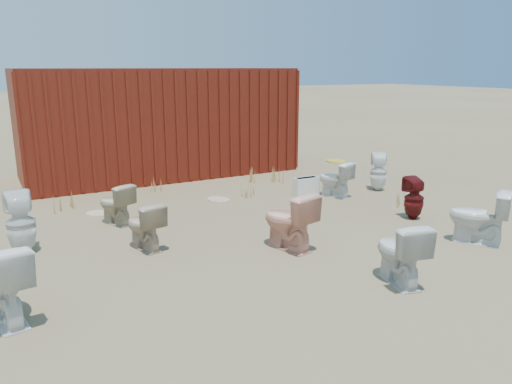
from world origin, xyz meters
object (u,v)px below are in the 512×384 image
toilet_back_a (21,223)px  toilet_back_e (379,172)px  toilet_front_maroon (414,198)px  toilet_back_yellowlid (335,179)px  toilet_front_c (400,252)px  toilet_back_beige_right (144,226)px  shipping_container (159,122)px  toilet_front_e (479,217)px  toilet_back_beige_left (115,204)px  loose_tank (306,186)px  toilet_front_a (4,282)px  toilet_front_pink (288,221)px

toilet_back_a → toilet_back_e: 6.60m
toilet_front_maroon → toilet_back_yellowlid: 1.79m
toilet_front_c → toilet_back_beige_right: toilet_front_c is taller
shipping_container → toilet_back_e: bearing=-48.8°
toilet_front_e → toilet_back_beige_left: 5.42m
toilet_back_yellowlid → loose_tank: (-0.41, 0.36, -0.17)m
toilet_front_e → toilet_back_a: (-5.64, 2.69, 0.03)m
toilet_back_a → toilet_back_beige_right: bearing=155.4°
toilet_front_a → toilet_back_beige_left: toilet_front_a is taller
toilet_front_c → toilet_front_maroon: 2.69m
toilet_front_a → toilet_back_beige_right: size_ratio=1.22×
toilet_back_e → loose_tank: 1.56m
toilet_front_pink → toilet_back_beige_right: toilet_front_pink is taller
toilet_front_a → toilet_back_yellowlid: bearing=-166.8°
toilet_front_c → toilet_front_maroon: (2.04, 1.74, -0.03)m
toilet_back_beige_left → loose_tank: size_ratio=1.32×
toilet_front_pink → toilet_back_a: size_ratio=0.96×
toilet_front_e → loose_tank: bearing=-112.9°
toilet_back_e → toilet_back_yellowlid: bearing=38.4°
toilet_front_maroon → toilet_back_e: size_ratio=0.91×
toilet_front_pink → shipping_container: bearing=-105.2°
toilet_front_a → toilet_front_pink: bearing=177.3°
shipping_container → toilet_front_a: size_ratio=7.35×
toilet_back_beige_left → toilet_back_yellowlid: toilet_back_yellowlid is taller
toilet_front_pink → toilet_back_yellowlid: 3.04m
toilet_front_pink → loose_tank: 3.01m
shipping_container → toilet_front_maroon: (2.44, -5.52, -0.85)m
toilet_front_pink → toilet_front_c: 1.64m
shipping_container → toilet_front_a: 7.09m
shipping_container → toilet_back_yellowlid: size_ratio=8.77×
toilet_back_beige_right → loose_tank: (3.62, 1.38, -0.16)m
toilet_front_pink → toilet_front_c: bearing=93.9°
toilet_front_a → loose_tank: 6.03m
toilet_back_yellowlid → loose_tank: bearing=-59.6°
toilet_back_beige_left → loose_tank: toilet_back_beige_left is taller
toilet_front_pink → loose_tank: bearing=-143.4°
shipping_container → toilet_back_yellowlid: (2.21, -3.74, -0.86)m
toilet_back_e → shipping_container: bearing=-9.5°
shipping_container → toilet_front_e: size_ratio=7.67×
toilet_front_a → toilet_front_e: bearing=164.2°
toilet_back_yellowlid → toilet_back_a: bearing=-14.2°
toilet_back_beige_left → toilet_back_yellowlid: bearing=152.6°
shipping_container → loose_tank: 3.96m
toilet_front_c → toilet_back_e: (2.89, 3.51, 0.00)m
toilet_back_beige_right → toilet_front_c: bearing=118.3°
toilet_front_a → toilet_back_e: size_ratio=1.07×
toilet_front_pink → toilet_front_e: bearing=141.5°
toilet_front_c → toilet_back_a: toilet_back_a is taller
toilet_front_pink → loose_tank: (1.90, 2.33, -0.23)m
toilet_front_a → toilet_back_yellowlid: size_ratio=1.19×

